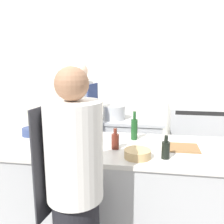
# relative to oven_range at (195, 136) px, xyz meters

# --- Properties ---
(wall_back) EXTENTS (8.00, 0.06, 2.80)m
(wall_back) POSITION_rel_oven_range_xyz_m (-1.12, 0.38, 0.92)
(wall_back) COLOR silver
(wall_back) RESTS_ON ground_plane
(prep_counter) EXTENTS (2.44, 0.87, 0.88)m
(prep_counter) POSITION_rel_oven_range_xyz_m (-1.12, -1.75, -0.04)
(prep_counter) COLOR #B7BABC
(prep_counter) RESTS_ON ground_plane
(pass_counter) EXTENTS (1.62, 0.74, 0.88)m
(pass_counter) POSITION_rel_oven_range_xyz_m (-1.33, -0.57, -0.04)
(pass_counter) COLOR #B7BABC
(pass_counter) RESTS_ON ground_plane
(oven_range) EXTENTS (0.84, 0.66, 0.96)m
(oven_range) POSITION_rel_oven_range_xyz_m (0.00, 0.00, 0.00)
(oven_range) COLOR #B7BABC
(oven_range) RESTS_ON ground_plane
(chef_at_prep_near) EXTENTS (0.42, 0.41, 1.65)m
(chef_at_prep_near) POSITION_rel_oven_range_xyz_m (-1.22, -2.46, 0.34)
(chef_at_prep_near) COLOR black
(chef_at_prep_near) RESTS_ON ground_plane
(chef_at_stove) EXTENTS (0.37, 0.36, 1.65)m
(chef_at_stove) POSITION_rel_oven_range_xyz_m (-1.59, -1.00, 0.35)
(chef_at_stove) COLOR black
(chef_at_stove) RESTS_ON ground_plane
(bottle_olive_oil) EXTENTS (0.07, 0.07, 0.29)m
(bottle_olive_oil) POSITION_rel_oven_range_xyz_m (-0.87, -1.53, 0.52)
(bottle_olive_oil) COLOR #19471E
(bottle_olive_oil) RESTS_ON prep_counter
(bottle_vinegar) EXTENTS (0.07, 0.07, 0.19)m
(bottle_vinegar) POSITION_rel_oven_range_xyz_m (-1.03, -1.83, 0.48)
(bottle_vinegar) COLOR #5B2319
(bottle_vinegar) RESTS_ON prep_counter
(bottle_wine) EXTENTS (0.07, 0.07, 0.20)m
(bottle_wine) POSITION_rel_oven_range_xyz_m (-0.58, -1.98, 0.48)
(bottle_wine) COLOR black
(bottle_wine) RESTS_ON prep_counter
(bowl_mixing_large) EXTENTS (0.22, 0.22, 0.07)m
(bowl_mixing_large) POSITION_rel_oven_range_xyz_m (-0.81, -2.01, 0.44)
(bowl_mixing_large) COLOR tan
(bowl_mixing_large) RESTS_ON prep_counter
(bowl_prep_small) EXTENTS (0.20, 0.20, 0.08)m
(bowl_prep_small) POSITION_rel_oven_range_xyz_m (-1.97, -1.56, 0.44)
(bowl_prep_small) COLOR navy
(bowl_prep_small) RESTS_ON prep_counter
(bowl_ceramic_blue) EXTENTS (0.26, 0.26, 0.08)m
(bowl_ceramic_blue) POSITION_rel_oven_range_xyz_m (-1.34, -1.67, 0.44)
(bowl_ceramic_blue) COLOR #B7BABC
(bowl_ceramic_blue) RESTS_ON prep_counter
(cutting_board) EXTENTS (0.32, 0.25, 0.01)m
(cutting_board) POSITION_rel_oven_range_xyz_m (-0.43, -1.72, 0.41)
(cutting_board) COLOR olive
(cutting_board) RESTS_ON prep_counter
(stockpot) EXTENTS (0.30, 0.30, 0.19)m
(stockpot) POSITION_rel_oven_range_xyz_m (-1.20, -0.70, 0.50)
(stockpot) COLOR #B7BABC
(stockpot) RESTS_ON pass_counter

